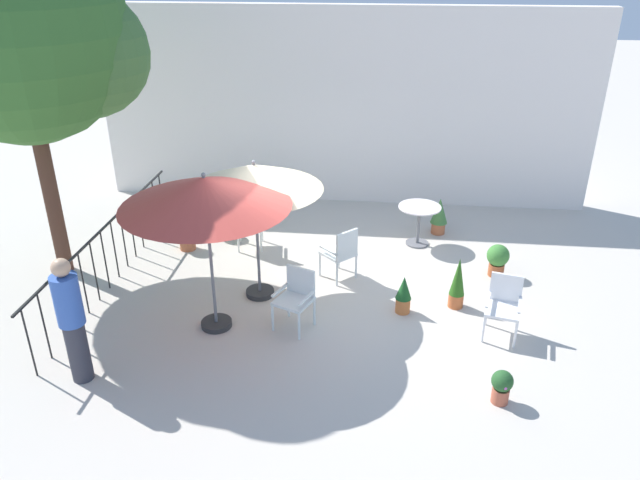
{
  "coord_description": "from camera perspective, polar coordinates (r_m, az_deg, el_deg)",
  "views": [
    {
      "loc": [
        0.87,
        -8.14,
        4.94
      ],
      "look_at": [
        0.0,
        -0.24,
        1.06
      ],
      "focal_mm": 34.08,
      "sensor_mm": 36.0,
      "label": 1
    }
  ],
  "objects": [
    {
      "name": "ground_plane",
      "position": [
        9.56,
        0.16,
        -5.1
      ],
      "size": [
        60.0,
        60.0,
        0.0
      ],
      "primitive_type": "plane",
      "color": "beige"
    },
    {
      "name": "villa_facade",
      "position": [
        12.59,
        2.19,
        12.32
      ],
      "size": [
        9.99,
        0.3,
        3.94
      ],
      "primitive_type": "cube",
      "color": "white",
      "rests_on": "ground"
    },
    {
      "name": "terrace_railing",
      "position": [
        10.13,
        -19.26,
        -0.42
      ],
      "size": [
        0.03,
        5.14,
        1.01
      ],
      "color": "black",
      "rests_on": "ground"
    },
    {
      "name": "shade_tree",
      "position": [
        10.02,
        -26.18,
        17.19
      ],
      "size": [
        3.32,
        3.16,
        5.4
      ],
      "color": "#503123",
      "rests_on": "ground"
    },
    {
      "name": "patio_umbrella_0",
      "position": [
        8.76,
        -6.18,
        5.79
      ],
      "size": [
        1.99,
        1.99,
        2.2
      ],
      "color": "#2D2D2D",
      "rests_on": "ground"
    },
    {
      "name": "patio_umbrella_1",
      "position": [
        7.99,
        -10.75,
        4.37
      ],
      "size": [
        2.26,
        2.26,
        2.33
      ],
      "color": "#2D2D2D",
      "rests_on": "ground"
    },
    {
      "name": "cafe_table_0",
      "position": [
        11.05,
        9.28,
        2.06
      ],
      "size": [
        0.76,
        0.76,
        0.74
      ],
      "color": "white",
      "rests_on": "ground"
    },
    {
      "name": "patio_chair_0",
      "position": [
        9.75,
        2.04,
        -1.03
      ],
      "size": [
        0.64,
        0.64,
        0.9
      ],
      "color": "silver",
      "rests_on": "ground"
    },
    {
      "name": "patio_chair_1",
      "position": [
        8.78,
        16.88,
        -5.63
      ],
      "size": [
        0.56,
        0.58,
        0.87
      ],
      "color": "white",
      "rests_on": "ground"
    },
    {
      "name": "patio_chair_2",
      "position": [
        10.79,
        -6.67,
        1.71
      ],
      "size": [
        0.51,
        0.54,
        0.95
      ],
      "color": "white",
      "rests_on": "ground"
    },
    {
      "name": "patio_chair_3",
      "position": [
        8.58,
        -2.24,
        -5.12
      ],
      "size": [
        0.61,
        0.61,
        0.88
      ],
      "color": "white",
      "rests_on": "ground"
    },
    {
      "name": "potted_plant_0",
      "position": [
        7.69,
        16.69,
        -12.96
      ],
      "size": [
        0.26,
        0.26,
        0.44
      ],
      "color": "#B65A41",
      "rests_on": "ground"
    },
    {
      "name": "potted_plant_1",
      "position": [
        11.07,
        -12.4,
        0.45
      ],
      "size": [
        0.34,
        0.34,
        0.52
      ],
      "color": "#AF5C3A",
      "rests_on": "ground"
    },
    {
      "name": "potted_plant_2",
      "position": [
        11.45,
        -9.21,
        1.6
      ],
      "size": [
        0.42,
        0.4,
        0.54
      ],
      "color": "#AF5A3B",
      "rests_on": "ground"
    },
    {
      "name": "potted_plant_3",
      "position": [
        11.9,
        -8.11,
        2.6
      ],
      "size": [
        0.3,
        0.3,
        0.48
      ],
      "color": "#AC5934",
      "rests_on": "ground"
    },
    {
      "name": "potted_plant_4",
      "position": [
        9.28,
        12.8,
        -3.96
      ],
      "size": [
        0.23,
        0.23,
        0.82
      ],
      "color": "#B75A30",
      "rests_on": "ground"
    },
    {
      "name": "potted_plant_5",
      "position": [
        9.05,
        7.85,
        -5.05
      ],
      "size": [
        0.24,
        0.24,
        0.6
      ],
      "color": "#D07139",
      "rests_on": "ground"
    },
    {
      "name": "potted_plant_6",
      "position": [
        11.61,
        11.14,
        2.34
      ],
      "size": [
        0.32,
        0.32,
        0.7
      ],
      "color": "#BC653F",
      "rests_on": "ground"
    },
    {
      "name": "potted_plant_7",
      "position": [
        10.36,
        16.34,
        -1.69
      ],
      "size": [
        0.36,
        0.36,
        0.55
      ],
      "color": "#AA542E",
      "rests_on": "ground"
    },
    {
      "name": "potted_plant_8",
      "position": [
        11.98,
        -5.66,
        3.56
      ],
      "size": [
        0.28,
        0.28,
        0.72
      ],
      "color": "#C76E48",
      "rests_on": "ground"
    },
    {
      "name": "standing_person",
      "position": [
        7.95,
        -22.29,
        -6.91
      ],
      "size": [
        0.37,
        0.37,
        1.7
      ],
      "color": "#33333D",
      "rests_on": "ground"
    }
  ]
}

